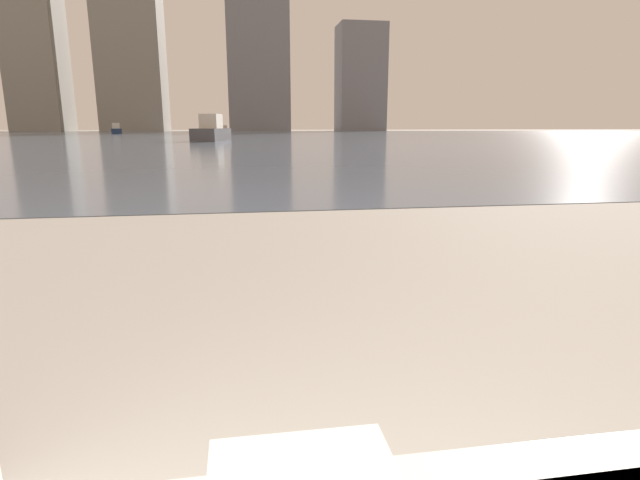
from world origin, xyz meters
TOP-DOWN VIEW (x-y plane):
  - harbor_water at (0.00, 62.00)m, footprint 180.00×110.00m
  - harbor_boat_0 at (-18.70, 82.50)m, footprint 2.45×4.50m
  - harbor_boat_2 at (-2.52, 80.64)m, footprint 2.51×3.51m
  - harbor_boat_3 at (-2.29, 40.94)m, footprint 2.98×5.74m
  - skyline_tower_0 at (-41.16, 118.00)m, footprint 10.00×11.49m
  - skyline_tower_3 at (28.24, 118.00)m, footprint 10.59×9.15m

SIDE VIEW (x-z plane):
  - harbor_water at x=0.00m, z-range 0.00..0.01m
  - harbor_boat_2 at x=-2.52m, z-range -0.18..1.08m
  - harbor_boat_0 at x=-18.70m, z-range -0.23..1.37m
  - harbor_boat_3 at x=-2.29m, z-range -0.29..1.76m
  - skyline_tower_3 at x=28.24m, z-range 0.00..23.62m
  - skyline_tower_0 at x=-41.16m, z-range 0.00..38.39m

